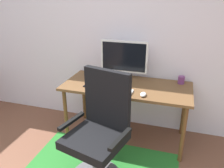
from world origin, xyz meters
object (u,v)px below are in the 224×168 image
at_px(keyboard, 113,90).
at_px(monitor, 124,58).
at_px(desk, 127,91).
at_px(computer_mouse, 143,94).
at_px(coffee_cup, 181,80).
at_px(cell_phone, 88,85).
at_px(office_chair, 99,137).

bearing_deg(keyboard, monitor, 87.20).
distance_m(monitor, keyboard, 0.47).
relative_size(desk, computer_mouse, 14.03).
height_order(keyboard, computer_mouse, computer_mouse).
bearing_deg(coffee_cup, computer_mouse, -128.12).
distance_m(keyboard, computer_mouse, 0.34).
bearing_deg(coffee_cup, monitor, -175.90).
bearing_deg(keyboard, coffee_cup, 32.08).
bearing_deg(cell_phone, desk, 22.08).
xyz_separation_m(desk, coffee_cup, (0.59, 0.23, 0.11)).
bearing_deg(monitor, computer_mouse, -52.78).
distance_m(monitor, computer_mouse, 0.58).
height_order(desk, cell_phone, cell_phone).
height_order(cell_phone, office_chair, office_chair).
distance_m(desk, monitor, 0.39).
distance_m(keyboard, office_chair, 0.57).
relative_size(keyboard, cell_phone, 3.07).
height_order(coffee_cup, office_chair, office_chair).
bearing_deg(monitor, office_chair, -89.72).
height_order(monitor, coffee_cup, monitor).
distance_m(computer_mouse, office_chair, 0.63).
bearing_deg(office_chair, keyboard, 106.82).
bearing_deg(office_chair, cell_phone, 134.46).
bearing_deg(computer_mouse, office_chair, -122.65).
xyz_separation_m(computer_mouse, cell_phone, (-0.65, 0.10, -0.01)).
bearing_deg(coffee_cup, keyboard, -147.92).
distance_m(monitor, cell_phone, 0.53).
distance_m(monitor, office_chair, 1.03).
distance_m(desk, keyboard, 0.24).
xyz_separation_m(monitor, keyboard, (-0.02, -0.39, -0.26)).
bearing_deg(computer_mouse, cell_phone, 171.38).
bearing_deg(desk, office_chair, -96.44).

